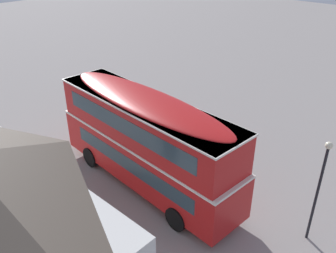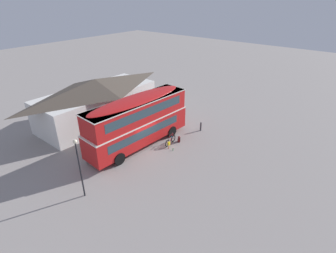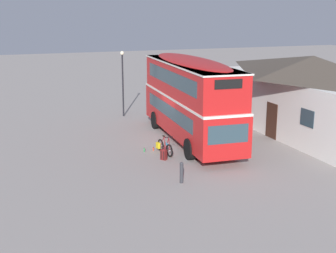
{
  "view_description": "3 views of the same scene",
  "coord_description": "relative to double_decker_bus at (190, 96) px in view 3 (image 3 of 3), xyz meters",
  "views": [
    {
      "loc": [
        -10.54,
        10.63,
        11.18
      ],
      "look_at": [
        0.8,
        -1.56,
        2.27
      ],
      "focal_mm": 38.28,
      "sensor_mm": 36.0,
      "label": 1
    },
    {
      "loc": [
        -14.92,
        -15.29,
        13.11
      ],
      "look_at": [
        2.36,
        -1.32,
        1.72
      ],
      "focal_mm": 28.29,
      "sensor_mm": 36.0,
      "label": 2
    },
    {
      "loc": [
        23.97,
        -9.61,
        7.36
      ],
      "look_at": [
        1.41,
        -1.22,
        1.26
      ],
      "focal_mm": 49.03,
      "sensor_mm": 36.0,
      "label": 3
    }
  ],
  "objects": [
    {
      "name": "ground_plane",
      "position": [
        -0.3,
        -0.54,
        -2.65
      ],
      "size": [
        120.0,
        120.0,
        0.0
      ],
      "primitive_type": "plane",
      "color": "gray"
    },
    {
      "name": "double_decker_bus",
      "position": [
        0.0,
        0.0,
        0.0
      ],
      "size": [
        10.85,
        3.19,
        4.79
      ],
      "color": "black",
      "rests_on": "ground"
    },
    {
      "name": "touring_bicycle",
      "position": [
        1.88,
        -2.27,
        -2.27
      ],
      "size": [
        1.75,
        0.57,
        1.06
      ],
      "color": "black",
      "rests_on": "ground"
    },
    {
      "name": "backpack_on_ground",
      "position": [
        2.8,
        -2.63,
        -2.35
      ],
      "size": [
        0.37,
        0.35,
        0.57
      ],
      "color": "maroon",
      "rests_on": "ground"
    },
    {
      "name": "water_bottle_red_squeeze",
      "position": [
        1.19,
        -2.64,
        -2.54
      ],
      "size": [
        0.07,
        0.07,
        0.22
      ],
      "color": "#D84C33",
      "rests_on": "ground"
    },
    {
      "name": "water_bottle_green_metal",
      "position": [
        1.19,
        -3.16,
        -2.54
      ],
      "size": [
        0.07,
        0.07,
        0.23
      ],
      "color": "green",
      "rests_on": "ground"
    },
    {
      "name": "pub_building",
      "position": [
        1.12,
        7.44,
        -0.21
      ],
      "size": [
        13.48,
        5.73,
        4.77
      ],
      "color": "silver",
      "rests_on": "ground"
    },
    {
      "name": "street_lamp",
      "position": [
        -7.57,
        -1.95,
        0.22
      ],
      "size": [
        0.28,
        0.28,
        4.64
      ],
      "color": "black",
      "rests_on": "ground"
    },
    {
      "name": "kerb_bollard",
      "position": [
        6.12,
        -3.0,
        -2.15
      ],
      "size": [
        0.16,
        0.16,
        0.97
      ],
      "color": "#333338",
      "rests_on": "ground"
    }
  ]
}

